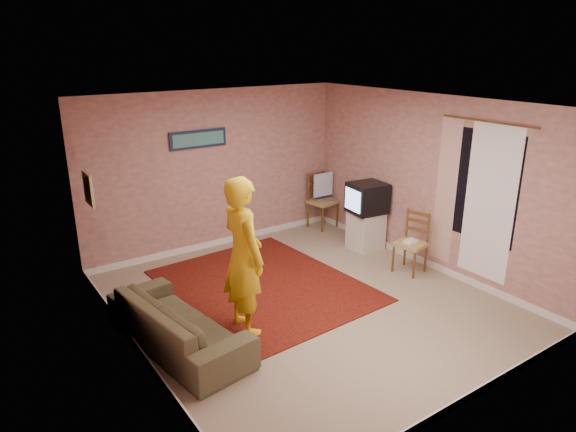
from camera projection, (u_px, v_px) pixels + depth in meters
ground at (306, 302)px, 6.83m from camera, size 5.00×5.00×0.00m
wall_back at (216, 170)px, 8.36m from camera, size 4.50×0.02×2.60m
wall_front at (478, 282)px, 4.46m from camera, size 4.50×0.02×2.60m
wall_left at (129, 248)px, 5.21m from camera, size 0.02×5.00×2.60m
wall_right at (429, 183)px, 7.62m from camera, size 0.02×5.00×2.60m
ceiling at (309, 104)px, 6.00m from camera, size 4.50×5.00×0.02m
baseboard_back at (220, 242)px, 8.76m from camera, size 4.50×0.02×0.10m
baseboard_front at (462, 401)px, 4.87m from camera, size 4.50×0.02×0.10m
baseboard_left at (142, 354)px, 5.61m from camera, size 0.02×5.00×0.10m
baseboard_right at (421, 260)px, 8.02m from camera, size 0.02×5.00×0.10m
window at (482, 187)px, 6.87m from camera, size 0.01×1.10×1.50m
curtain_sheer at (489, 204)px, 6.81m from camera, size 0.01×0.75×2.10m
curtain_floral at (446, 192)px, 7.35m from camera, size 0.01×0.35×2.10m
curtain_rod at (488, 122)px, 6.56m from camera, size 0.02×1.40×0.02m
picture_back at (198, 139)px, 8.00m from camera, size 0.95×0.04×0.28m
picture_left at (89, 189)px, 6.39m from camera, size 0.04×0.38×0.42m
area_rug at (264, 285)px, 7.28m from camera, size 2.50×3.06×0.02m
tv_cabinet at (366, 230)px, 8.54m from camera, size 0.50×0.45×0.63m
crt_tv at (367, 198)px, 8.35m from camera, size 0.63×0.58×0.49m
chair_a at (323, 195)px, 9.42m from camera, size 0.51×0.50×0.55m
dvd_player at (323, 199)px, 9.45m from camera, size 0.38×0.32×0.06m
blue_throw at (323, 185)px, 9.36m from camera, size 0.40×0.05×0.42m
chair_b at (411, 237)px, 7.57m from camera, size 0.47×0.49×0.50m
game_console at (411, 241)px, 7.59m from camera, size 0.20×0.15×0.04m
sofa at (178, 323)px, 5.77m from camera, size 1.05×2.07×0.58m
person at (243, 256)px, 5.90m from camera, size 0.46×0.70×1.90m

